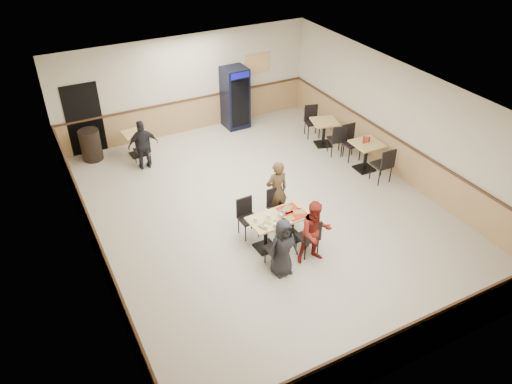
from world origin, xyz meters
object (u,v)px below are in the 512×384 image
side_table_near (366,152)px  back_table (136,140)px  main_table (279,225)px  side_table_far (324,129)px  diner_woman_left (283,248)px  diner_woman_right (315,232)px  lone_diner (143,145)px  pepsi_cooler (235,98)px  diner_man_opposite (277,191)px  trash_bin (91,145)px

side_table_near → back_table: 6.48m
side_table_near → main_table: bearing=-155.4°
side_table_far → back_table: (-5.11, 1.97, -0.04)m
main_table → diner_woman_left: size_ratio=1.07×
diner_woman_left → main_table: bearing=63.1°
side_table_near → diner_woman_right: bearing=-142.8°
diner_woman_left → lone_diner: (-1.24, 5.42, 0.05)m
diner_woman_right → pepsi_cooler: bearing=89.4°
diner_man_opposite → back_table: bearing=-64.6°
diner_woman_left → back_table: diner_woman_left is taller
diner_woman_left → diner_man_opposite: 1.90m
diner_woman_right → side_table_near: (3.30, 2.50, -0.19)m
back_table → diner_woman_left: bearing=-78.8°
main_table → lone_diner: lone_diner is taller
diner_woman_right → pepsi_cooler: (1.32, 6.59, 0.23)m
back_table → trash_bin: size_ratio=0.79×
trash_bin → diner_man_opposite: bearing=-56.2°
back_table → pepsi_cooler: size_ratio=0.37×
diner_man_opposite → pepsi_cooler: pepsi_cooler is taller
back_table → trash_bin: bearing=163.8°
main_table → back_table: (-1.64, 5.37, -0.02)m
diner_woman_right → lone_diner: bearing=121.3°
main_table → side_table_near: side_table_near is taller
main_table → diner_man_opposite: (0.41, 0.85, 0.28)m
back_table → main_table: bearing=-73.0°
side_table_far → trash_bin: bearing=159.8°
main_table → side_table_near: bearing=22.2°
back_table → trash_bin: 1.25m
back_table → lone_diner: bearing=-90.0°
diner_man_opposite → side_table_near: 3.38m
side_table_far → side_table_near: bearing=-83.0°
diner_man_opposite → diner_woman_left: bearing=65.4°
lone_diner → pepsi_cooler: (3.34, 1.20, 0.26)m
lone_diner → back_table: size_ratio=1.99×
diner_woman_left → side_table_near: size_ratio=1.60×
diner_woman_left → back_table: size_ratio=1.84×
main_table → back_table: bearing=104.7°
side_table_near → side_table_far: side_table_near is taller
diner_man_opposite → side_table_near: diner_man_opposite is taller
diner_woman_right → lone_diner: size_ratio=1.04×
diner_woman_left → lone_diner: lone_diner is taller
back_table → pepsi_cooler: (3.34, 0.39, 0.49)m
diner_woman_left → back_table: 6.35m
diner_woman_right → side_table_far: 5.24m
trash_bin → side_table_near: bearing=-31.8°
diner_man_opposite → trash_bin: diner_man_opposite is taller
main_table → diner_woman_right: size_ratio=0.96×
main_table → trash_bin: (-2.85, 5.72, -0.04)m
diner_man_opposite → pepsi_cooler: (1.29, 4.91, 0.20)m
lone_diner → side_table_far: 5.25m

